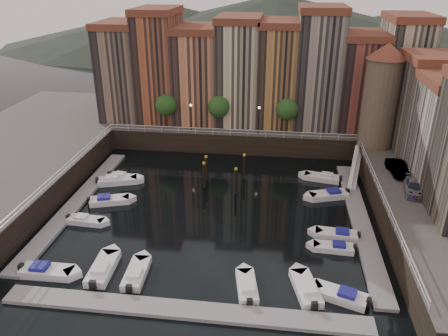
# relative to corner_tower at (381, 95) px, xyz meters

# --- Properties ---
(ground) EXTENTS (200.00, 200.00, 0.00)m
(ground) POSITION_rel_corner_tower_xyz_m (-20.00, -14.50, -10.19)
(ground) COLOR black
(ground) RESTS_ON ground
(quay_far) EXTENTS (80.00, 20.00, 3.00)m
(quay_far) POSITION_rel_corner_tower_xyz_m (-20.00, 11.50, -8.69)
(quay_far) COLOR black
(quay_far) RESTS_ON ground
(dock_left) EXTENTS (2.00, 28.00, 0.35)m
(dock_left) POSITION_rel_corner_tower_xyz_m (-36.20, -15.50, -10.02)
(dock_left) COLOR gray
(dock_left) RESTS_ON ground
(dock_right) EXTENTS (2.00, 28.00, 0.35)m
(dock_right) POSITION_rel_corner_tower_xyz_m (-3.80, -15.50, -10.02)
(dock_right) COLOR gray
(dock_right) RESTS_ON ground
(dock_near) EXTENTS (30.00, 2.00, 0.35)m
(dock_near) POSITION_rel_corner_tower_xyz_m (-20.00, -31.50, -10.02)
(dock_near) COLOR gray
(dock_near) RESTS_ON ground
(mountains) EXTENTS (145.00, 100.00, 18.00)m
(mountains) POSITION_rel_corner_tower_xyz_m (-18.28, 95.50, -2.28)
(mountains) COLOR #2D382D
(mountains) RESTS_ON ground
(far_terrace) EXTENTS (48.70, 10.30, 17.50)m
(far_terrace) POSITION_rel_corner_tower_xyz_m (-16.69, 9.00, 0.76)
(far_terrace) COLOR #7D654F
(far_terrace) RESTS_ON quay_far
(corner_tower) EXTENTS (5.20, 5.20, 13.80)m
(corner_tower) POSITION_rel_corner_tower_xyz_m (0.00, 0.00, 0.00)
(corner_tower) COLOR #6B5B4C
(corner_tower) RESTS_ON quay_right
(promenade_trees) EXTENTS (21.20, 3.20, 5.20)m
(promenade_trees) POSITION_rel_corner_tower_xyz_m (-21.33, 3.70, -3.61)
(promenade_trees) COLOR black
(promenade_trees) RESTS_ON quay_far
(street_lamps) EXTENTS (10.36, 0.36, 4.18)m
(street_lamps) POSITION_rel_corner_tower_xyz_m (-21.00, 2.70, -4.30)
(street_lamps) COLOR black
(street_lamps) RESTS_ON quay_far
(railings) EXTENTS (36.08, 34.04, 0.52)m
(railings) POSITION_rel_corner_tower_xyz_m (-20.00, -9.62, -6.41)
(railings) COLOR white
(railings) RESTS_ON ground
(gangway) EXTENTS (2.78, 8.32, 3.73)m
(gangway) POSITION_rel_corner_tower_xyz_m (-2.90, -4.50, -8.28)
(gangway) COLOR white
(gangway) RESTS_ON ground
(mooring_pilings) EXTENTS (5.15, 4.76, 3.78)m
(mooring_pilings) POSITION_rel_corner_tower_xyz_m (-19.83, -8.57, -8.54)
(mooring_pilings) COLOR black
(mooring_pilings) RESTS_ON ground
(boat_left_0) EXTENTS (5.01, 1.89, 1.15)m
(boat_left_0) POSITION_rel_corner_tower_xyz_m (-33.21, -28.50, -9.81)
(boat_left_0) COLOR white
(boat_left_0) RESTS_ON ground
(boat_left_1) EXTENTS (4.26, 1.73, 0.97)m
(boat_left_1) POSITION_rel_corner_tower_xyz_m (-33.41, -19.62, -9.87)
(boat_left_1) COLOR white
(boat_left_1) RESTS_ON ground
(boat_left_2) EXTENTS (4.91, 3.05, 1.10)m
(boat_left_2) POSITION_rel_corner_tower_xyz_m (-32.51, -15.05, -9.82)
(boat_left_2) COLOR white
(boat_left_2) RESTS_ON ground
(boat_left_3) EXTENTS (5.27, 3.29, 1.18)m
(boat_left_3) POSITION_rel_corner_tower_xyz_m (-33.40, -9.87, -9.80)
(boat_left_3) COLOR white
(boat_left_3) RESTS_ON ground
(boat_left_4) EXTENTS (4.53, 2.39, 1.02)m
(boat_left_4) POSITION_rel_corner_tower_xyz_m (-32.90, -8.81, -9.85)
(boat_left_4) COLOR white
(boat_left_4) RESTS_ON ground
(boat_right_0) EXTENTS (4.87, 3.18, 1.10)m
(boat_right_0) POSITION_rel_corner_tower_xyz_m (-7.28, -28.37, -9.82)
(boat_right_0) COLOR white
(boat_right_0) RESTS_ON ground
(boat_right_1) EXTENTS (4.14, 1.67, 0.94)m
(boat_right_1) POSITION_rel_corner_tower_xyz_m (-7.11, -21.34, -9.88)
(boat_right_1) COLOR white
(boat_right_1) RESTS_ON ground
(boat_right_2) EXTENTS (4.56, 2.00, 1.03)m
(boat_right_2) POSITION_rel_corner_tower_xyz_m (-6.58, -18.99, -9.85)
(boat_right_2) COLOR white
(boat_right_2) RESTS_ON ground
(boat_right_3) EXTENTS (5.04, 3.14, 1.13)m
(boat_right_3) POSITION_rel_corner_tower_xyz_m (-6.62, -10.36, -9.81)
(boat_right_3) COLOR white
(boat_right_3) RESTS_ON ground
(boat_right_4) EXTENTS (4.90, 2.62, 1.10)m
(boat_right_4) POSITION_rel_corner_tower_xyz_m (-7.02, -5.57, -9.82)
(boat_right_4) COLOR white
(boat_right_4) RESTS_ON ground
(boat_near_0) EXTENTS (2.10, 5.24, 1.19)m
(boat_near_0) POSITION_rel_corner_tower_xyz_m (-28.29, -27.57, -9.79)
(boat_near_0) COLOR white
(boat_near_0) RESTS_ON ground
(boat_near_1) EXTENTS (1.95, 4.82, 1.10)m
(boat_near_1) POSITION_rel_corner_tower_xyz_m (-25.08, -27.80, -9.82)
(boat_near_1) COLOR white
(boat_near_1) RESTS_ON ground
(boat_near_2) EXTENTS (2.38, 4.61, 1.03)m
(boat_near_2) POSITION_rel_corner_tower_xyz_m (-15.13, -28.30, -9.85)
(boat_near_2) COLOR white
(boat_near_2) RESTS_ON ground
(boat_near_3) EXTENTS (2.85, 5.04, 1.13)m
(boat_near_3) POSITION_rel_corner_tower_xyz_m (-10.12, -27.95, -9.81)
(boat_near_3) COLOR white
(boat_near_3) RESTS_ON ground
(car_a) EXTENTS (1.81, 4.19, 1.41)m
(car_a) POSITION_rel_corner_tower_xyz_m (1.96, -9.16, -6.49)
(car_a) COLOR gray
(car_a) RESTS_ON quay_right
(car_b) EXTENTS (2.07, 4.64, 1.48)m
(car_b) POSITION_rel_corner_tower_xyz_m (0.99, -9.18, -6.45)
(car_b) COLOR gray
(car_b) RESTS_ON quay_right
(car_c) EXTENTS (2.60, 4.79, 1.32)m
(car_c) POSITION_rel_corner_tower_xyz_m (1.66, -13.87, -6.54)
(car_c) COLOR gray
(car_c) RESTS_ON quay_right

